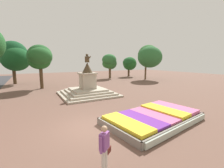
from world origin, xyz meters
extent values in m
plane|color=brown|center=(0.00, 0.00, 0.00)|extent=(92.92, 92.92, 0.00)
cube|color=#38281C|center=(3.78, -0.95, 0.18)|extent=(6.35, 4.15, 0.36)
cube|color=gray|center=(4.02, -2.66, 0.20)|extent=(6.09, 0.96, 0.40)
cube|color=gray|center=(3.54, 0.76, 0.20)|extent=(6.09, 0.96, 0.40)
cube|color=gray|center=(0.79, -1.38, 0.20)|extent=(0.60, 3.53, 0.40)
cube|color=gray|center=(6.77, -0.53, 0.20)|extent=(0.60, 3.53, 0.40)
cube|color=yellow|center=(1.51, -1.27, 0.45)|extent=(1.58, 3.28, 0.19)
cube|color=#72339E|center=(2.64, -1.11, 0.43)|extent=(1.58, 3.28, 0.14)
cube|color=#D86699|center=(3.78, -0.95, 0.42)|extent=(1.58, 3.28, 0.12)
cube|color=yellow|center=(4.92, -0.79, 0.47)|extent=(1.58, 3.28, 0.22)
cube|color=#D86699|center=(6.05, -0.63, 0.47)|extent=(1.58, 3.28, 0.22)
cube|color=#B2BCAD|center=(4.03, -2.71, 0.20)|extent=(5.80, 1.02, 0.32)
cube|color=#B0A692|center=(2.81, 8.27, 0.09)|extent=(5.89, 5.89, 0.18)
cube|color=#B0A692|center=(2.81, 8.27, 0.27)|extent=(5.12, 5.12, 0.18)
cube|color=#B2A894|center=(2.81, 8.27, 0.46)|extent=(4.35, 4.35, 0.18)
cube|color=#B2A894|center=(2.81, 8.27, 0.64)|extent=(3.59, 3.59, 0.18)
cube|color=#B2A893|center=(2.81, 8.27, 1.57)|extent=(1.53, 1.53, 1.67)
cube|color=#B2A893|center=(2.81, 8.27, 2.46)|extent=(1.81, 1.81, 0.12)
cone|color=#473823|center=(2.81, 8.27, 3.09)|extent=(1.15, 1.15, 1.14)
cylinder|color=#473823|center=(2.81, 8.27, 3.99)|extent=(0.49, 0.49, 0.66)
sphere|color=#473823|center=(2.81, 8.27, 4.46)|extent=(0.29, 0.29, 0.29)
cylinder|color=#473823|center=(2.96, 8.01, 4.12)|extent=(0.34, 0.50, 0.50)
cylinder|color=beige|center=(-0.94, -3.44, 0.41)|extent=(0.13, 0.13, 0.83)
cylinder|color=beige|center=(-0.80, -3.33, 0.41)|extent=(0.13, 0.13, 0.83)
cube|color=#8C4C99|center=(-0.87, -3.38, 1.12)|extent=(0.44, 0.41, 0.58)
cylinder|color=#8C4C99|center=(-1.06, -3.53, 1.09)|extent=(0.09, 0.09, 0.56)
cylinder|color=#8C4C99|center=(-0.68, -3.23, 1.09)|extent=(0.09, 0.09, 0.56)
sphere|color=tan|center=(-0.87, -3.38, 1.55)|extent=(0.21, 0.21, 0.21)
cube|color=#591E19|center=(-0.63, -3.20, 0.62)|extent=(0.30, 0.27, 0.22)
cylinder|color=#4C3823|center=(19.52, 23.77, 1.03)|extent=(0.47, 0.47, 2.06)
ellipsoid|color=#21582A|center=(19.12, 23.09, 3.49)|extent=(3.13, 3.09, 2.58)
ellipsoid|color=#205D27|center=(19.97, 23.58, 3.54)|extent=(2.65, 2.45, 2.47)
ellipsoid|color=#215E27|center=(19.35, 23.13, 3.23)|extent=(3.40, 3.29, 3.25)
cylinder|color=#4C3823|center=(-5.02, 22.29, 1.35)|extent=(0.52, 0.52, 2.70)
ellipsoid|color=#174B22|center=(-4.53, 21.56, 4.14)|extent=(4.33, 4.52, 3.87)
ellipsoid|color=#164A26|center=(-4.91, 22.34, 4.87)|extent=(4.50, 3.98, 4.47)
ellipsoid|color=#164921|center=(-4.64, 21.44, 4.69)|extent=(3.44, 2.93, 2.60)
cylinder|color=brown|center=(13.14, 22.08, 1.19)|extent=(0.51, 0.51, 2.38)
ellipsoid|color=#306832|center=(13.46, 22.29, 3.39)|extent=(2.87, 2.46, 2.74)
ellipsoid|color=#2D6C35|center=(12.74, 21.63, 4.13)|extent=(3.23, 2.76, 2.45)
ellipsoid|color=#2F6D30|center=(12.63, 22.03, 3.27)|extent=(2.58, 2.36, 2.05)
cylinder|color=brown|center=(18.63, 16.46, 1.50)|extent=(0.36, 0.36, 3.00)
ellipsoid|color=#2D6834|center=(18.76, 15.45, 4.65)|extent=(5.07, 4.57, 4.26)
ellipsoid|color=#316930|center=(19.24, 16.43, 5.06)|extent=(4.60, 3.96, 4.22)
ellipsoid|color=#2B6D33|center=(19.33, 16.09, 4.65)|extent=(3.79, 3.84, 2.91)
cylinder|color=#4C3823|center=(-1.40, 15.27, 1.36)|extent=(0.45, 0.45, 2.71)
ellipsoid|color=#245828|center=(-1.37, 15.89, 4.49)|extent=(3.32, 3.28, 3.17)
ellipsoid|color=#255C29|center=(-1.40, 14.63, 4.46)|extent=(3.03, 2.80, 2.27)
ellipsoid|color=#235E26|center=(-1.47, 15.61, 3.86)|extent=(2.96, 2.84, 2.36)
camera|label=1|loc=(-2.93, -7.59, 3.76)|focal=24.00mm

